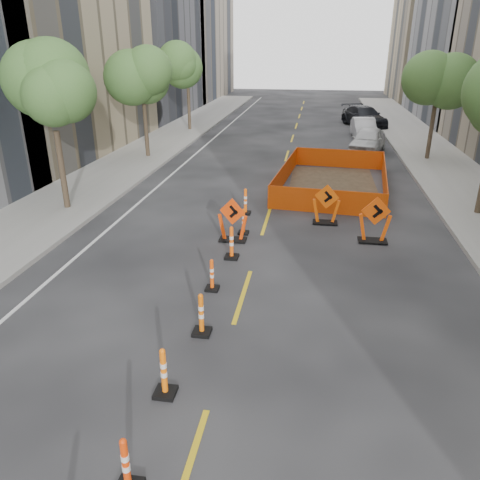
% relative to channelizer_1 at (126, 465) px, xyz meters
% --- Properties ---
extents(ground_plane, '(140.00, 140.00, 0.00)m').
position_rel_channelizer_1_xyz_m(ground_plane, '(0.81, 2.37, -0.53)').
color(ground_plane, black).
extents(sidewalk_left, '(4.00, 90.00, 0.15)m').
position_rel_channelizer_1_xyz_m(sidewalk_left, '(-8.19, 14.37, -0.45)').
color(sidewalk_left, gray).
rests_on(sidewalk_left, ground).
extents(bld_left_d, '(12.00, 16.00, 14.00)m').
position_rel_channelizer_1_xyz_m(bld_left_d, '(-16.19, 41.57, 6.47)').
color(bld_left_d, '#4C4C51').
rests_on(bld_left_d, ground).
extents(bld_left_e, '(12.00, 20.00, 20.00)m').
position_rel_channelizer_1_xyz_m(bld_left_e, '(-16.19, 57.97, 9.47)').
color(bld_left_e, gray).
rests_on(bld_left_e, ground).
extents(bld_right_e, '(12.00, 14.00, 16.00)m').
position_rel_channelizer_1_xyz_m(bld_right_e, '(17.81, 60.97, 7.47)').
color(bld_right_e, tan).
rests_on(bld_right_e, ground).
extents(tree_l_b, '(2.80, 2.80, 5.95)m').
position_rel_channelizer_1_xyz_m(tree_l_b, '(-7.59, 12.37, 4.00)').
color(tree_l_b, '#382B1E').
rests_on(tree_l_b, ground).
extents(tree_l_c, '(2.80, 2.80, 5.95)m').
position_rel_channelizer_1_xyz_m(tree_l_c, '(-7.59, 22.37, 4.00)').
color(tree_l_c, '#382B1E').
rests_on(tree_l_c, ground).
extents(tree_l_d, '(2.80, 2.80, 5.95)m').
position_rel_channelizer_1_xyz_m(tree_l_d, '(-7.59, 32.37, 4.00)').
color(tree_l_d, '#382B1E').
rests_on(tree_l_d, ground).
extents(tree_r_c, '(2.80, 2.80, 5.95)m').
position_rel_channelizer_1_xyz_m(tree_r_c, '(9.21, 24.37, 4.00)').
color(tree_r_c, '#382B1E').
rests_on(tree_r_c, ground).
extents(channelizer_1, '(0.41, 0.41, 1.05)m').
position_rel_channelizer_1_xyz_m(channelizer_1, '(0.00, 0.00, 0.00)').
color(channelizer_1, '#E63A09').
rests_on(channelizer_1, ground).
extents(channelizer_2, '(0.43, 0.43, 1.08)m').
position_rel_channelizer_1_xyz_m(channelizer_2, '(-0.10, 2.19, 0.02)').
color(channelizer_2, orange).
rests_on(channelizer_2, ground).
extents(channelizer_3, '(0.43, 0.43, 1.09)m').
position_rel_channelizer_1_xyz_m(channelizer_3, '(0.12, 4.37, 0.02)').
color(channelizer_3, orange).
rests_on(channelizer_3, ground).
extents(channelizer_4, '(0.37, 0.37, 0.95)m').
position_rel_channelizer_1_xyz_m(channelizer_4, '(-0.10, 6.56, -0.05)').
color(channelizer_4, '#F34D0A').
rests_on(channelizer_4, ground).
extents(channelizer_5, '(0.44, 0.44, 1.11)m').
position_rel_channelizer_1_xyz_m(channelizer_5, '(0.07, 8.75, 0.03)').
color(channelizer_5, '#FF580A').
rests_on(channelizer_5, ground).
extents(channelizer_6, '(0.38, 0.38, 0.97)m').
position_rel_channelizer_1_xyz_m(channelizer_6, '(0.12, 10.93, -0.04)').
color(channelizer_6, '#D74C09').
rests_on(channelizer_6, ground).
extents(channelizer_7, '(0.42, 0.42, 1.07)m').
position_rel_channelizer_1_xyz_m(channelizer_7, '(-0.13, 13.12, 0.01)').
color(channelizer_7, '#FF5C0A').
rests_on(channelizer_7, ground).
extents(chevron_sign_left, '(1.18, 0.87, 1.59)m').
position_rel_channelizer_1_xyz_m(chevron_sign_left, '(-0.15, 10.20, 0.27)').
color(chevron_sign_left, '#E43C09').
rests_on(chevron_sign_left, ground).
extents(chevron_sign_center, '(1.18, 0.89, 1.58)m').
position_rel_channelizer_1_xyz_m(chevron_sign_center, '(3.10, 12.49, 0.26)').
color(chevron_sign_center, '#F55A0A').
rests_on(chevron_sign_center, ground).
extents(chevron_sign_right, '(1.15, 0.73, 1.67)m').
position_rel_channelizer_1_xyz_m(chevron_sign_right, '(4.75, 10.87, 0.31)').
color(chevron_sign_right, '#F44F0A').
rests_on(chevron_sign_right, ground).
extents(safety_fence, '(5.57, 8.60, 1.02)m').
position_rel_channelizer_1_xyz_m(safety_fence, '(3.51, 17.77, -0.01)').
color(safety_fence, '#EE590C').
rests_on(safety_fence, ground).
extents(parked_car_near, '(2.95, 4.93, 1.57)m').
position_rel_channelizer_1_xyz_m(parked_car_near, '(5.85, 26.16, 0.26)').
color(parked_car_near, '#BCBCBE').
rests_on(parked_car_near, ground).
extents(parked_car_mid, '(1.76, 4.49, 1.46)m').
position_rel_channelizer_1_xyz_m(parked_car_mid, '(6.00, 31.28, 0.20)').
color(parked_car_mid, '#B7B7BD').
rests_on(parked_car_mid, ground).
extents(parked_car_far, '(4.12, 6.15, 1.65)m').
position_rel_channelizer_1_xyz_m(parked_car_far, '(6.47, 36.94, 0.30)').
color(parked_car_far, black).
rests_on(parked_car_far, ground).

